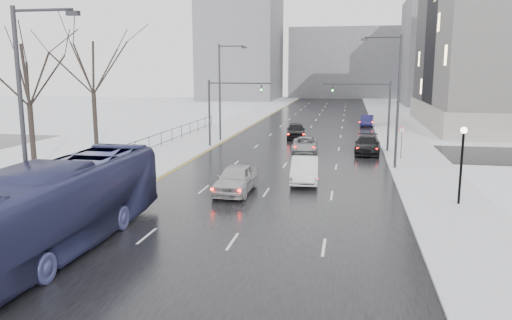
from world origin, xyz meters
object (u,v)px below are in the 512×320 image
Objects in this scene: mast_signal_right at (377,107)px; sedan_right_near at (305,170)px; lamppost_r_mid at (462,154)px; sedan_right_cross at (305,145)px; tree_park_d at (35,172)px; sedan_center_far at (296,131)px; streetlight_l_near at (27,116)px; mast_signal_left at (220,105)px; sedan_center_near at (236,179)px; tree_park_e at (97,151)px; bus at (62,205)px; streetlight_r_mid at (395,95)px; sedan_right_far at (367,145)px; no_uturn_sign at (402,133)px; sedan_right_distant at (367,121)px; streetlight_l_far at (222,88)px.

mast_signal_right is 14.96m from sedan_right_near.
lamppost_r_mid is 19.45m from sedan_right_cross.
tree_park_d is 2.51× the size of sedan_center_far.
streetlight_l_near is at bearing -129.08° from sedan_right_near.
sedan_right_near is at bearing -55.44° from mast_signal_left.
sedan_center_near is (6.35, 10.62, -4.72)m from streetlight_l_near.
sedan_center_far is at bearing 94.05° from sedan_right_near.
sedan_center_near is at bearing -39.25° from tree_park_e.
tree_park_d is 29.23m from lamppost_r_mid.
streetlight_r_mid is at bearing 52.91° from bus.
streetlight_l_near reaches higher than mast_signal_left.
tree_park_d reaches higher than sedan_right_far.
sedan_right_distant is (-2.00, 25.15, -1.54)m from no_uturn_sign.
mast_signal_left reaches higher than no_uturn_sign.
sedan_right_near is (8.95, 14.34, -1.03)m from bus.
bus is (-15.06, -19.96, -3.71)m from streetlight_r_mid.
mast_signal_right is at bearing -14.48° from streetlight_l_far.
tree_park_e is at bearing 180.00° from no_uturn_sign.
mast_signal_right is at bearing 61.04° from streetlight_l_near.
tree_park_e is 2.71× the size of sedan_center_far.
mast_signal_right reaches higher than lamppost_r_mid.
lamppost_r_mid reaches higher than bus.
no_uturn_sign is at bearing 0.00° from tree_park_e.
lamppost_r_mid is 0.79× the size of sedan_right_far.
sedan_center_far is at bearing 51.94° from tree_park_d.
sedan_right_far reaches higher than sedan_right_distant.
sedan_center_near is at bearing -114.85° from sedan_right_far.
sedan_right_cross is (9.17, 26.54, -4.90)m from streetlight_l_near.
sedan_center_far is (-8.99, 15.68, -4.73)m from streetlight_r_mid.
mast_signal_right reaches higher than sedan_right_distant.
streetlight_l_near is at bearing -118.96° from mast_signal_right.
sedan_right_distant is at bearing 55.53° from mast_signal_left.
tree_park_e is at bearing 115.20° from bus.
tree_park_d is 10.01m from tree_park_e.
sedan_center_near is (-12.82, 0.62, -2.04)m from lamppost_r_mid.
tree_park_e reaches higher than mast_signal_left.
sedan_center_far is at bearing -115.84° from sedan_right_distant.
lamppost_r_mid reaches higher than sedan_center_near.
streetlight_l_near is 2.03× the size of sedan_right_cross.
sedan_right_near is at bearing -107.38° from sedan_right_far.
lamppost_r_mid is 17.60m from sedan_right_far.
sedan_center_far is (-1.83, 9.15, 0.16)m from sedan_right_cross.
streetlight_r_mid is at bearing -36.30° from streetlight_l_far.
sedan_right_near is at bearing 1.09° from tree_park_d.
mast_signal_left is 17.10m from no_uturn_sign.
streetlight_r_mid reaches higher than sedan_right_far.
bus reaches higher than sedan_right_near.
no_uturn_sign is (1.87, -4.00, -1.81)m from mast_signal_right.
tree_park_d is at bearing -149.72° from sedan_right_far.
tree_park_e is 3.07× the size of sedan_right_distant.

